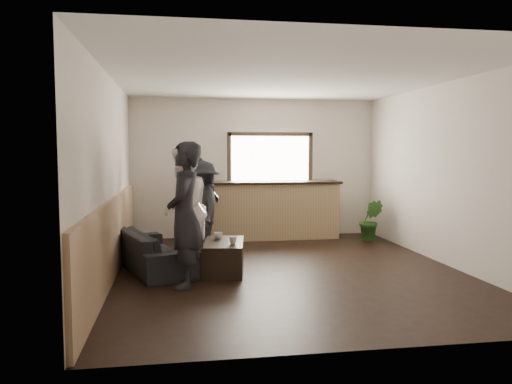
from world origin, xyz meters
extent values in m
cube|color=black|center=(0.00, 0.00, 0.00)|extent=(5.00, 6.00, 0.01)
cube|color=silver|center=(0.00, 0.00, 2.80)|extent=(5.00, 6.00, 0.01)
cube|color=beige|center=(0.00, 3.00, 1.40)|extent=(5.00, 0.01, 2.80)
cube|color=beige|center=(0.00, -3.00, 1.40)|extent=(5.00, 0.01, 2.80)
cube|color=beige|center=(-2.50, 0.00, 1.40)|extent=(0.01, 6.00, 2.80)
cube|color=beige|center=(2.50, 0.00, 1.40)|extent=(0.01, 6.00, 2.80)
cube|color=tan|center=(-2.47, 0.00, 0.55)|extent=(0.06, 5.90, 1.10)
cube|color=#9E7F55|center=(0.30, 2.68, 0.55)|extent=(2.60, 0.60, 1.10)
cube|color=black|center=(0.30, 2.68, 1.12)|extent=(2.70, 0.68, 0.05)
cube|color=white|center=(0.30, 2.96, 1.60)|extent=(1.60, 0.06, 0.90)
cube|color=#3F3326|center=(0.30, 2.93, 2.09)|extent=(1.72, 0.08, 0.08)
cube|color=#3F3326|center=(-0.54, 2.93, 1.60)|extent=(0.08, 0.08, 1.06)
cube|color=#3F3326|center=(1.14, 2.93, 1.60)|extent=(0.08, 0.08, 1.06)
imported|color=black|center=(-1.94, 0.40, 0.28)|extent=(1.35, 2.08, 0.56)
cube|color=black|center=(-0.93, 0.04, 0.22)|extent=(0.70, 1.08, 0.45)
imported|color=silver|center=(-0.99, 0.26, 0.50)|extent=(0.16, 0.16, 0.10)
imported|color=silver|center=(-0.82, -0.18, 0.50)|extent=(0.12, 0.12, 0.10)
imported|color=#2D6623|center=(2.15, 2.11, 0.40)|extent=(0.54, 0.49, 0.81)
imported|color=black|center=(-1.49, -0.65, 0.94)|extent=(0.54, 0.74, 1.87)
cube|color=black|center=(-1.27, -0.68, 1.02)|extent=(0.10, 0.08, 0.12)
cube|color=white|center=(-1.27, -0.69, 1.02)|extent=(0.08, 0.07, 0.11)
imported|color=silver|center=(-1.49, 0.34, 0.92)|extent=(0.93, 1.06, 1.83)
cube|color=black|center=(-1.28, 0.28, 1.02)|extent=(0.11, 0.10, 0.12)
cube|color=white|center=(-1.28, 0.27, 1.02)|extent=(0.09, 0.08, 0.11)
imported|color=black|center=(-1.15, 1.29, 0.79)|extent=(0.69, 1.08, 1.59)
cube|color=black|center=(-0.93, 1.32, 1.01)|extent=(0.10, 0.08, 0.12)
cube|color=white|center=(-0.93, 1.31, 1.01)|extent=(0.08, 0.07, 0.11)
imported|color=black|center=(-1.20, 2.02, 0.83)|extent=(1.00, 0.94, 1.66)
cube|color=black|center=(-1.05, 1.85, 1.41)|extent=(0.11, 0.12, 0.12)
cube|color=white|center=(-1.05, 1.84, 1.41)|extent=(0.10, 0.10, 0.11)
camera|label=1|loc=(-1.60, -7.06, 1.76)|focal=35.00mm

